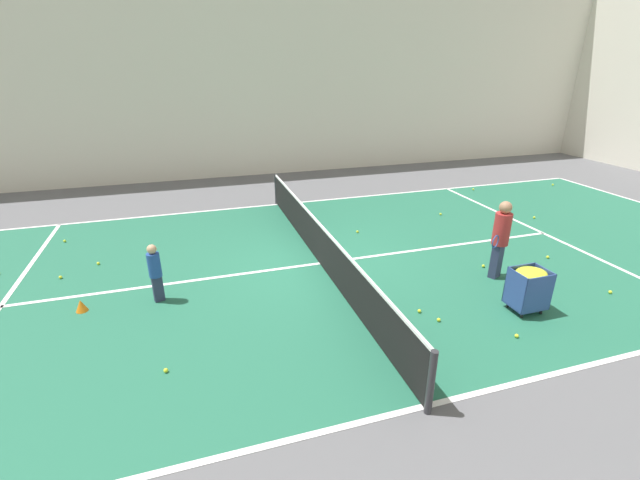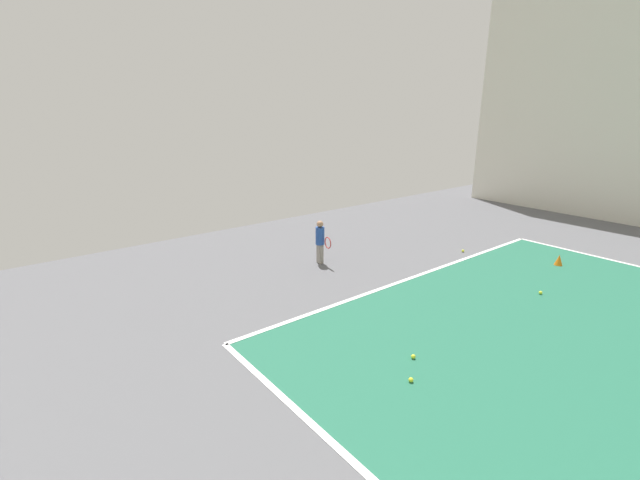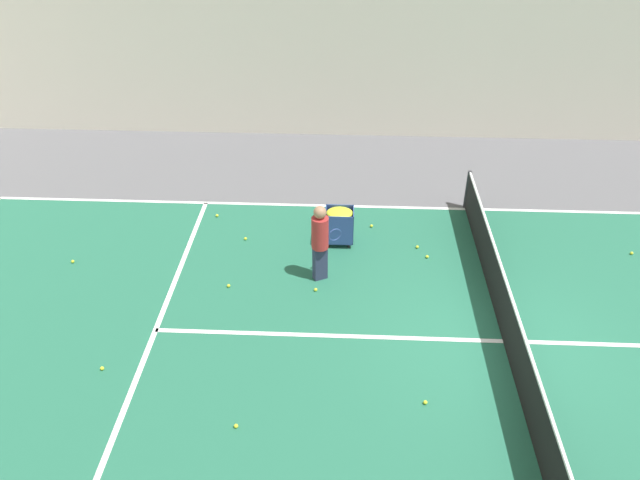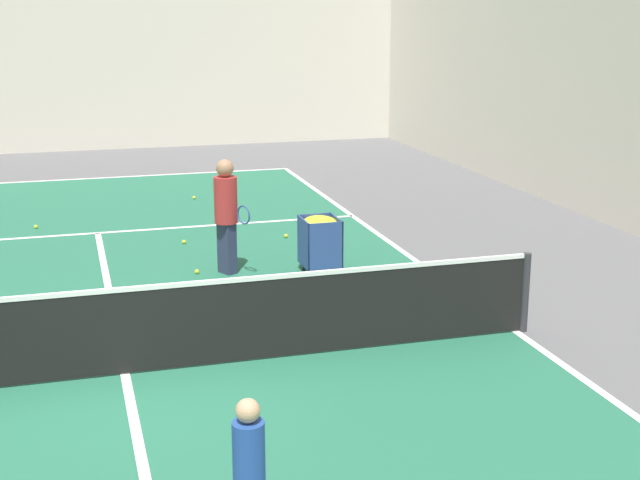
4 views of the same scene
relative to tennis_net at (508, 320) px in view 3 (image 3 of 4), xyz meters
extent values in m
plane|color=#5B5B60|center=(0.00, 0.00, -0.51)|extent=(35.69, 35.69, 0.00)
cube|color=#23664C|center=(0.00, 0.00, -0.51)|extent=(9.36, 23.20, 0.00)
cube|color=white|center=(4.68, 0.00, -0.51)|extent=(0.10, 23.20, 0.00)
cube|color=white|center=(0.00, 6.38, -0.51)|extent=(9.36, 0.10, 0.00)
cube|color=white|center=(0.00, 0.00, -0.51)|extent=(0.10, 12.76, 0.00)
cylinder|color=#2D2D33|center=(4.78, 0.00, -0.02)|extent=(0.10, 0.10, 0.98)
cube|color=black|center=(0.00, 0.00, -0.03)|extent=(9.46, 0.03, 0.91)
cube|color=white|center=(0.00, 0.00, 0.45)|extent=(9.46, 0.04, 0.05)
cube|color=#2D3351|center=(1.75, 3.41, -0.13)|extent=(0.27, 0.32, 0.77)
cylinder|color=#B22D2D|center=(1.75, 3.41, 0.60)|extent=(0.46, 0.46, 0.68)
sphere|color=#A87A5B|center=(1.75, 3.41, 1.07)|extent=(0.26, 0.26, 0.26)
torus|color=#2D478C|center=(1.95, 3.12, 0.43)|extent=(0.15, 0.26, 0.28)
cube|color=#2D478C|center=(3.08, 3.05, -0.39)|extent=(0.53, 0.62, 0.02)
cube|color=#2D478C|center=(3.08, 2.75, -0.03)|extent=(0.53, 0.02, 0.71)
cube|color=#2D478C|center=(3.08, 3.35, -0.03)|extent=(0.53, 0.02, 0.71)
cube|color=#2D478C|center=(2.82, 3.05, -0.03)|extent=(0.02, 0.62, 0.71)
cube|color=#2D478C|center=(3.33, 3.05, -0.03)|extent=(0.02, 0.62, 0.71)
ellipsoid|color=yellow|center=(3.08, 3.05, 0.26)|extent=(0.49, 0.58, 0.16)
cylinder|color=black|center=(2.89, 2.83, -0.45)|extent=(0.05, 0.05, 0.13)
cylinder|color=black|center=(3.26, 2.83, -0.45)|extent=(0.05, 0.05, 0.13)
cylinder|color=black|center=(2.89, 3.26, -0.45)|extent=(0.05, 0.05, 0.13)
cylinder|color=black|center=(3.26, 3.26, -0.45)|extent=(0.05, 0.05, 0.13)
sphere|color=yellow|center=(-1.04, 7.02, -0.47)|extent=(0.07, 0.07, 0.07)
sphere|color=yellow|center=(2.91, -3.33, -0.47)|extent=(0.07, 0.07, 0.07)
sphere|color=yellow|center=(1.30, 3.48, -0.47)|extent=(0.07, 0.07, 0.07)
sphere|color=yellow|center=(3.08, 5.16, -0.47)|extent=(0.07, 0.07, 0.07)
sphere|color=yellow|center=(1.35, 5.24, -0.47)|extent=(0.07, 0.07, 0.07)
sphere|color=yellow|center=(2.93, 1.31, -0.47)|extent=(0.07, 0.07, 0.07)
sphere|color=yellow|center=(2.56, 1.13, -0.47)|extent=(0.07, 0.07, 0.07)
sphere|color=yellow|center=(-2.16, 4.53, -0.47)|extent=(0.07, 0.07, 0.07)
sphere|color=yellow|center=(4.04, 5.98, -0.47)|extent=(0.07, 0.07, 0.07)
sphere|color=yellow|center=(3.75, 2.31, -0.47)|extent=(0.07, 0.07, 0.07)
sphere|color=yellow|center=(2.03, 8.71, -0.47)|extent=(0.07, 0.07, 0.07)
sphere|color=yellow|center=(-1.54, 1.55, -0.47)|extent=(0.07, 0.07, 0.07)
camera|label=1|loc=(8.52, -2.67, 3.78)|focal=24.00mm
camera|label=2|loc=(7.22, -5.92, 3.09)|focal=24.00mm
camera|label=3|loc=(-8.52, 2.93, 7.28)|focal=35.00mm
camera|label=4|loc=(-0.46, -9.15, 3.35)|focal=50.00mm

